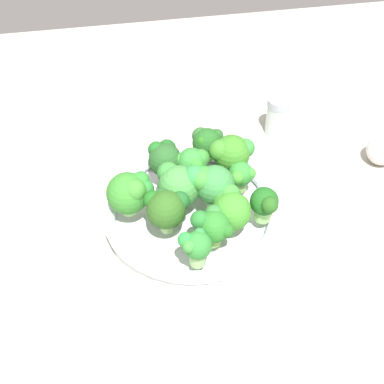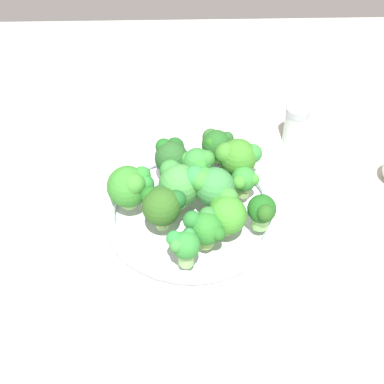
{
  "view_description": "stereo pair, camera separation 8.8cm",
  "coord_description": "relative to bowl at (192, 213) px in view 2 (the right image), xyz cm",
  "views": [
    {
      "loc": [
        59.72,
        -13.67,
        69.85
      ],
      "look_at": [
        -0.5,
        -3.45,
        6.74
      ],
      "focal_mm": 53.37,
      "sensor_mm": 36.0,
      "label": 1
    },
    {
      "loc": [
        60.56,
        -4.94,
        69.85
      ],
      "look_at": [
        -0.5,
        -3.45,
        6.74
      ],
      "focal_mm": 53.37,
      "sensor_mm": 36.0,
      "label": 2
    }
  ],
  "objects": [
    {
      "name": "broccoli_floret_11",
      "position": [
        -5.63,
        1.08,
        5.6
      ],
      "size": [
        5.38,
        5.94,
        6.19
      ],
      "color": "#9ED471",
      "rests_on": "bowl"
    },
    {
      "name": "broccoli_floret_5",
      "position": [
        7.72,
        1.72,
        5.55
      ],
      "size": [
        5.42,
        5.8,
        6.23
      ],
      "color": "#8EC658",
      "rests_on": "bowl"
    },
    {
      "name": "broccoli_floret_6",
      "position": [
        -7.6,
        -3.2,
        5.54
      ],
      "size": [
        6.32,
        5.47,
        6.35
      ],
      "color": "#9BCA69",
      "rests_on": "bowl"
    },
    {
      "name": "pepper_shaker",
      "position": [
        -19.36,
        19.36,
        2.06
      ],
      "size": [
        4.37,
        4.37,
        7.83
      ],
      "color": "silver",
      "rests_on": "ground_plane"
    },
    {
      "name": "broccoli_floret_0",
      "position": [
        -2.22,
        8.15,
        5.12
      ],
      "size": [
        4.83,
        4.36,
        5.35
      ],
      "color": "#92C062",
      "rests_on": "bowl"
    },
    {
      "name": "broccoli_floret_1",
      "position": [
        -0.6,
        -1.73,
        6.13
      ],
      "size": [
        7.37,
        7.64,
        7.61
      ],
      "color": "#7BC45D",
      "rests_on": "bowl"
    },
    {
      "name": "ground_plane",
      "position": [
        0.5,
        3.45,
        -3.16
      ],
      "size": [
        130.0,
        130.0,
        2.5
      ],
      "primitive_type": "cube",
      "color": "#A6A797"
    },
    {
      "name": "broccoli_floret_12",
      "position": [
        3.92,
        -4.53,
        6.32
      ],
      "size": [
        6.02,
        6.82,
        7.33
      ],
      "color": "#9DD773",
      "rests_on": "bowl"
    },
    {
      "name": "broccoli_floret_9",
      "position": [
        4.93,
        4.99,
        5.48
      ],
      "size": [
        7.07,
        5.85,
        6.46
      ],
      "color": "#8CCC5A",
      "rests_on": "bowl"
    },
    {
      "name": "broccoli_floret_7",
      "position": [
        0.34,
        2.97,
        6.48
      ],
      "size": [
        6.16,
        6.85,
        7.53
      ],
      "color": "#9ED969",
      "rests_on": "bowl"
    },
    {
      "name": "broccoli_floret_10",
      "position": [
        -6.08,
        7.29,
        6.45
      ],
      "size": [
        6.03,
        7.58,
        7.55
      ],
      "color": "#7DB053",
      "rests_on": "bowl"
    },
    {
      "name": "bowl",
      "position": [
        0.0,
        0.0,
        0.0
      ],
      "size": [
        28.47,
        28.47,
        3.74
      ],
      "color": "silver",
      "rests_on": "ground_plane"
    },
    {
      "name": "broccoli_floret_4",
      "position": [
        -10.62,
        4.25,
        5.34
      ],
      "size": [
        5.25,
        5.38,
        5.94
      ],
      "color": "#7EBD56",
      "rests_on": "bowl"
    },
    {
      "name": "broccoli_floret_8",
      "position": [
        4.82,
        10.34,
        5.45
      ],
      "size": [
        5.2,
        4.37,
        6.05
      ],
      "color": "#92D973",
      "rests_on": "bowl"
    },
    {
      "name": "broccoli_floret_3",
      "position": [
        -0.44,
        -9.35,
        5.89
      ],
      "size": [
        6.51,
        7.36,
        7.16
      ],
      "color": "#99DA71",
      "rests_on": "bowl"
    },
    {
      "name": "broccoli_floret_2",
      "position": [
        11.16,
        -1.36,
        5.65
      ],
      "size": [
        4.16,
        4.8,
        6.1
      ],
      "color": "#8FCC72",
      "rests_on": "bowl"
    }
  ]
}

